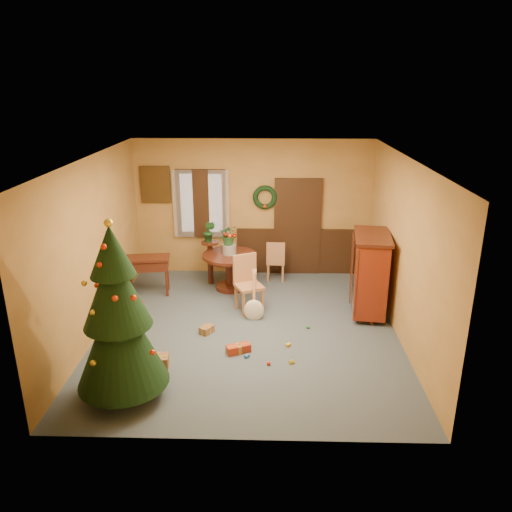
{
  "coord_description": "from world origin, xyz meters",
  "views": [
    {
      "loc": [
        0.35,
        -7.58,
        4.03
      ],
      "look_at": [
        0.13,
        0.4,
        1.2
      ],
      "focal_mm": 35.0,
      "sensor_mm": 36.0,
      "label": 1
    }
  ],
  "objects_px": {
    "dining_table": "(230,265)",
    "sideboard": "(370,272)",
    "christmas_tree": "(118,317)",
    "writing_desk": "(147,266)",
    "chair_near": "(247,281)"
  },
  "relations": [
    {
      "from": "christmas_tree",
      "to": "writing_desk",
      "type": "xyz_separation_m",
      "value": [
        -0.47,
        3.39,
        -0.59
      ]
    },
    {
      "from": "writing_desk",
      "to": "christmas_tree",
      "type": "bearing_deg",
      "value": -82.17
    },
    {
      "from": "christmas_tree",
      "to": "sideboard",
      "type": "relative_size",
      "value": 1.66
    },
    {
      "from": "chair_near",
      "to": "sideboard",
      "type": "height_order",
      "value": "sideboard"
    },
    {
      "from": "dining_table",
      "to": "sideboard",
      "type": "distance_m",
      "value": 2.8
    },
    {
      "from": "dining_table",
      "to": "christmas_tree",
      "type": "bearing_deg",
      "value": -107.08
    },
    {
      "from": "christmas_tree",
      "to": "sideboard",
      "type": "height_order",
      "value": "christmas_tree"
    },
    {
      "from": "writing_desk",
      "to": "sideboard",
      "type": "relative_size",
      "value": 0.62
    },
    {
      "from": "christmas_tree",
      "to": "writing_desk",
      "type": "relative_size",
      "value": 2.69
    },
    {
      "from": "chair_near",
      "to": "christmas_tree",
      "type": "bearing_deg",
      "value": -119.06
    },
    {
      "from": "christmas_tree",
      "to": "sideboard",
      "type": "bearing_deg",
      "value": 35.41
    },
    {
      "from": "dining_table",
      "to": "chair_near",
      "type": "distance_m",
      "value": 1.01
    },
    {
      "from": "christmas_tree",
      "to": "dining_table",
      "type": "bearing_deg",
      "value": 72.92
    },
    {
      "from": "writing_desk",
      "to": "dining_table",
      "type": "bearing_deg",
      "value": 10.13
    },
    {
      "from": "dining_table",
      "to": "chair_near",
      "type": "height_order",
      "value": "chair_near"
    }
  ]
}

